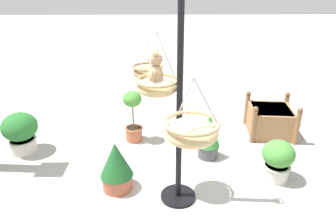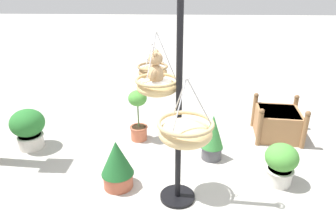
# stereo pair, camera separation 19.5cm
# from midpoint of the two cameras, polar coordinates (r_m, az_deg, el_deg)

# --- Properties ---
(ground_plane) EXTENTS (40.00, 40.00, 0.00)m
(ground_plane) POSITION_cam_midpoint_polar(r_m,az_deg,el_deg) (4.14, -0.20, -14.64)
(ground_plane) COLOR #ADAAA3
(display_pole_central) EXTENTS (0.44, 0.44, 2.61)m
(display_pole_central) POSITION_cam_midpoint_polar(r_m,az_deg,el_deg) (3.58, 0.49, -5.31)
(display_pole_central) COLOR black
(display_pole_central) RESTS_ON ground
(hanging_basket_with_teddy) EXTENTS (0.50, 0.50, 0.72)m
(hanging_basket_with_teddy) POSITION_cam_midpoint_polar(r_m,az_deg,el_deg) (3.47, -3.68, 4.88)
(hanging_basket_with_teddy) COLOR tan
(teddy_bear) EXTENTS (0.27, 0.24, 0.40)m
(teddy_bear) POSITION_cam_midpoint_polar(r_m,az_deg,el_deg) (3.42, -4.11, 7.62)
(teddy_bear) COLOR tan
(hanging_basket_left_high) EXTENTS (0.50, 0.50, 0.61)m
(hanging_basket_left_high) POSITION_cam_midpoint_polar(r_m,az_deg,el_deg) (2.65, 2.30, -3.54)
(hanging_basket_left_high) COLOR tan
(hanging_basket_right_low) EXTENTS (0.48, 0.48, 0.56)m
(hanging_basket_right_low) POSITION_cam_midpoint_polar(r_m,az_deg,el_deg) (4.84, -5.00, 7.49)
(hanging_basket_right_low) COLOR #A37F51
(wooden_planter_box) EXTENTS (0.87, 0.85, 0.66)m
(wooden_planter_box) POSITION_cam_midpoint_polar(r_m,az_deg,el_deg) (5.66, 17.50, -1.39)
(wooden_planter_box) COLOR #9E7047
(wooden_planter_box) RESTS_ON ground
(potted_plant_fern_front) EXTENTS (0.43, 0.43, 0.58)m
(potted_plant_fern_front) POSITION_cam_midpoint_polar(r_m,az_deg,el_deg) (4.41, 18.50, -8.37)
(potted_plant_fern_front) COLOR beige
(potted_plant_fern_front) RESTS_ON ground
(potted_plant_flowering_red) EXTENTS (0.54, 0.54, 0.66)m
(potted_plant_flowering_red) POSITION_cam_midpoint_polar(r_m,az_deg,el_deg) (5.36, -26.69, -3.24)
(potted_plant_flowering_red) COLOR beige
(potted_plant_flowering_red) RESTS_ON ground
(potted_plant_tall_leafy) EXTENTS (0.31, 0.31, 0.89)m
(potted_plant_tall_leafy) POSITION_cam_midpoint_polar(r_m,az_deg,el_deg) (5.13, -7.60, -0.69)
(potted_plant_tall_leafy) COLOR #BC6042
(potted_plant_tall_leafy) RESTS_ON ground
(potted_plant_bushy_green) EXTENTS (0.34, 0.34, 0.73)m
(potted_plant_bushy_green) POSITION_cam_midpoint_polar(r_m,az_deg,el_deg) (4.68, 6.43, -4.45)
(potted_plant_bushy_green) COLOR #4C4C51
(potted_plant_bushy_green) RESTS_ON ground
(potted_plant_small_succulent) EXTENTS (0.43, 0.43, 0.68)m
(potted_plant_small_succulent) POSITION_cam_midpoint_polar(r_m,az_deg,el_deg) (4.07, -10.98, -9.87)
(potted_plant_small_succulent) COLOR #AD563D
(potted_plant_small_succulent) RESTS_ON ground
(watering_can) EXTENTS (0.35, 0.20, 0.30)m
(watering_can) POSITION_cam_midpoint_polar(r_m,az_deg,el_deg) (5.39, 3.10, -3.45)
(watering_can) COLOR #B23333
(watering_can) RESTS_ON ground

